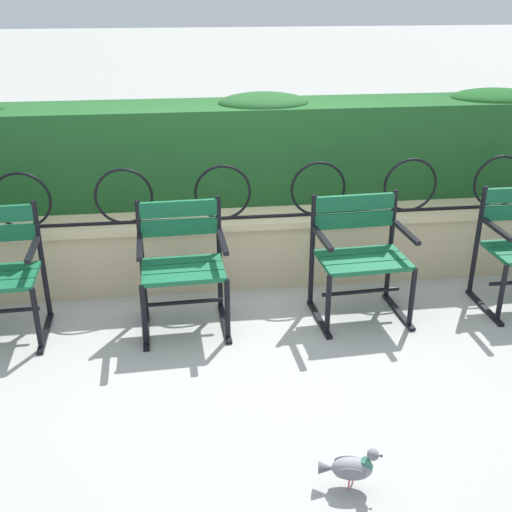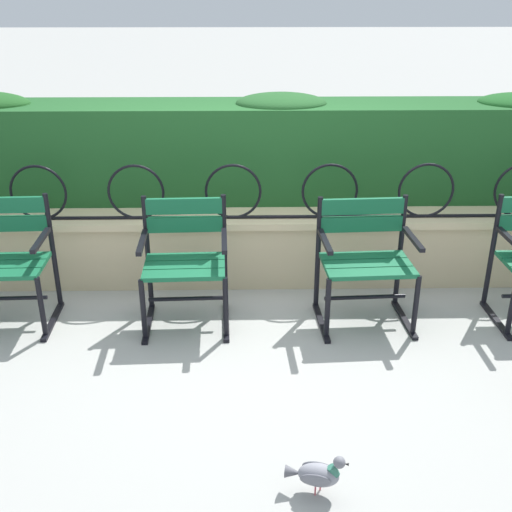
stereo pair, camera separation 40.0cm
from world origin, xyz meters
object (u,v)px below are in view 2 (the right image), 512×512
object	(u,v)px
park_chair_centre_right	(365,257)
park_chair_centre_left	(185,259)
park_chair_leftmost	(4,258)
pigeon_far_side	(318,474)

from	to	relation	value
park_chair_centre_right	park_chair_centre_left	bearing A→B (deg)	-179.92
park_chair_leftmost	pigeon_far_side	bearing A→B (deg)	-40.41
park_chair_centre_left	pigeon_far_side	world-z (taller)	park_chair_centre_left
park_chair_leftmost	park_chair_centre_right	distance (m)	2.44
park_chair_leftmost	park_chair_centre_right	size ratio (longest dim) A/B	1.02
park_chair_centre_left	pigeon_far_side	xyz separation A→B (m)	(0.73, -1.63, -0.35)
park_chair_leftmost	pigeon_far_side	xyz separation A→B (m)	(1.95, -1.66, -0.35)
pigeon_far_side	park_chair_leftmost	bearing A→B (deg)	139.59
pigeon_far_side	park_chair_centre_left	bearing A→B (deg)	114.15
park_chair_centre_left	pigeon_far_side	bearing A→B (deg)	-65.85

